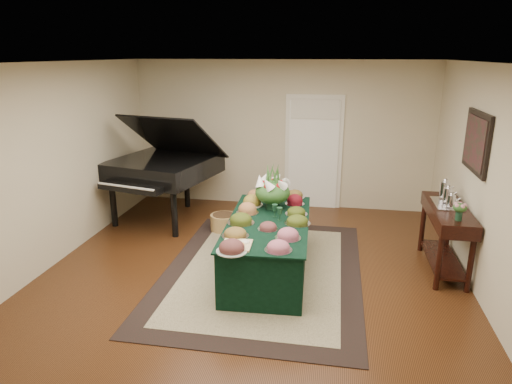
% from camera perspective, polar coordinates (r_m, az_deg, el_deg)
% --- Properties ---
extents(ground, '(6.00, 6.00, 0.00)m').
position_cam_1_polar(ground, '(6.13, -0.50, -10.25)').
color(ground, black).
rests_on(ground, ground).
extents(area_rug, '(2.58, 3.61, 0.01)m').
position_cam_1_polar(area_rug, '(6.21, 0.85, -9.80)').
color(area_rug, black).
rests_on(area_rug, ground).
extents(kitchen_doorway, '(1.05, 0.07, 2.10)m').
position_cam_1_polar(kitchen_doorway, '(8.52, 7.18, 4.77)').
color(kitchen_doorway, silver).
rests_on(kitchen_doorway, ground).
extents(buffet_table, '(1.13, 2.23, 0.73)m').
position_cam_1_polar(buffet_table, '(6.04, 1.54, -6.81)').
color(buffet_table, black).
rests_on(buffet_table, ground).
extents(food_platters, '(1.05, 2.38, 0.12)m').
position_cam_1_polar(food_platters, '(5.94, 1.34, -3.01)').
color(food_platters, silver).
rests_on(food_platters, buffet_table).
extents(cutting_board, '(0.34, 0.34, 0.10)m').
position_cam_1_polar(cutting_board, '(5.17, -2.39, -6.29)').
color(cutting_board, tan).
rests_on(cutting_board, buffet_table).
extents(green_goblets, '(0.16, 0.19, 0.18)m').
position_cam_1_polar(green_goblets, '(5.95, 2.66, -2.53)').
color(green_goblets, '#163723').
rests_on(green_goblets, buffet_table).
extents(floral_centerpiece, '(0.50, 0.50, 0.50)m').
position_cam_1_polar(floral_centerpiece, '(6.29, 2.09, 0.52)').
color(floral_centerpiece, '#163723').
rests_on(floral_centerpiece, buffet_table).
extents(grand_piano, '(1.95, 2.10, 1.86)m').
position_cam_1_polar(grand_piano, '(7.96, -11.47, 3.11)').
color(grand_piano, black).
rests_on(grand_piano, ground).
extents(wicker_basket, '(0.43, 0.43, 0.27)m').
position_cam_1_polar(wicker_basket, '(7.53, -4.07, -3.83)').
color(wicker_basket, '#A17841').
rests_on(wicker_basket, ground).
extents(mahogany_sideboard, '(0.45, 1.41, 0.89)m').
position_cam_1_polar(mahogany_sideboard, '(6.50, 22.77, -3.40)').
color(mahogany_sideboard, black).
rests_on(mahogany_sideboard, ground).
extents(tea_service, '(0.34, 0.58, 0.30)m').
position_cam_1_polar(tea_service, '(6.54, 22.82, -0.36)').
color(tea_service, silver).
rests_on(tea_service, mahogany_sideboard).
extents(pink_bouquet, '(0.18, 0.18, 0.23)m').
position_cam_1_polar(pink_bouquet, '(5.93, 24.12, -1.88)').
color(pink_bouquet, '#163723').
rests_on(pink_bouquet, mahogany_sideboard).
extents(wall_painting, '(0.05, 0.95, 0.75)m').
position_cam_1_polar(wall_painting, '(6.29, 25.84, 5.64)').
color(wall_painting, black).
rests_on(wall_painting, ground).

